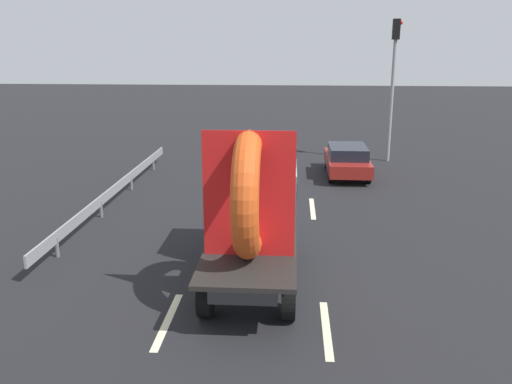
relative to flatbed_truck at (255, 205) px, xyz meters
The scene contains 9 objects.
ground_plane 1.78m from the flatbed_truck, 21.14° to the left, with size 120.00×120.00×0.00m, color black.
flatbed_truck is the anchor object (origin of this frame).
distant_sedan 10.75m from the flatbed_truck, 72.50° to the left, with size 1.71×3.98×1.30m.
traffic_light 14.60m from the flatbed_truck, 67.65° to the left, with size 0.42×0.36×6.51m.
guardrail 7.83m from the flatbed_truck, 132.96° to the left, with size 0.10×13.38×0.71m.
lane_dash_left_near 3.43m from the flatbed_truck, 123.07° to the right, with size 2.33×0.16×0.01m, color beige.
lane_dash_left_far 5.57m from the flatbed_truck, 107.69° to the left, with size 2.90×0.16×0.01m, color beige.
lane_dash_right_near 3.51m from the flatbed_truck, 58.10° to the right, with size 2.25×0.16×0.01m, color beige.
lane_dash_right_far 5.90m from the flatbed_truck, 73.41° to the left, with size 2.39×0.16×0.01m, color beige.
Camera 1 is at (0.57, -12.17, 5.47)m, focal length 37.34 mm.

